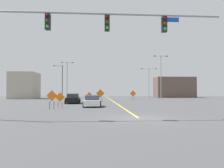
{
  "coord_description": "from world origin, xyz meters",
  "views": [
    {
      "loc": [
        -2.71,
        -13.82,
        1.8
      ],
      "look_at": [
        0.51,
        33.86,
        3.5
      ],
      "focal_mm": 33.12,
      "sensor_mm": 36.0,
      "label": 1
    }
  ],
  "objects_px": {
    "construction_sign_right_lane": "(60,98)",
    "car_black_mid": "(73,99)",
    "street_lamp_mid_right": "(67,77)",
    "construction_sign_median_far": "(133,94)",
    "car_white_distant": "(93,101)",
    "street_lamp_far_left": "(161,74)",
    "street_lamp_near_left": "(62,80)",
    "street_lamp_near_right": "(149,80)",
    "traffic_signal_assembly": "(74,31)",
    "construction_sign_left_lane": "(100,94)",
    "construction_sign_median_near": "(89,96)",
    "construction_sign_left_shoulder": "(52,97)"
  },
  "relations": [
    {
      "from": "street_lamp_near_right",
      "to": "construction_sign_median_near",
      "type": "relative_size",
      "value": 4.78
    },
    {
      "from": "construction_sign_median_near",
      "to": "construction_sign_left_lane",
      "type": "relative_size",
      "value": 0.78
    },
    {
      "from": "street_lamp_mid_right",
      "to": "street_lamp_near_right",
      "type": "xyz_separation_m",
      "value": [
        21.35,
        1.55,
        -0.55
      ]
    },
    {
      "from": "street_lamp_far_left",
      "to": "construction_sign_left_shoulder",
      "type": "xyz_separation_m",
      "value": [
        -17.81,
        -21.02,
        -4.17
      ]
    },
    {
      "from": "construction_sign_right_lane",
      "to": "traffic_signal_assembly",
      "type": "bearing_deg",
      "value": -74.69
    },
    {
      "from": "construction_sign_median_far",
      "to": "street_lamp_near_left",
      "type": "bearing_deg",
      "value": 147.51
    },
    {
      "from": "street_lamp_mid_right",
      "to": "car_white_distant",
      "type": "height_order",
      "value": "street_lamp_mid_right"
    },
    {
      "from": "construction_sign_median_far",
      "to": "construction_sign_right_lane",
      "type": "relative_size",
      "value": 1.19
    },
    {
      "from": "construction_sign_right_lane",
      "to": "car_white_distant",
      "type": "xyz_separation_m",
      "value": [
        3.62,
        0.93,
        -0.43
      ]
    },
    {
      "from": "construction_sign_median_near",
      "to": "construction_sign_median_far",
      "type": "bearing_deg",
      "value": 30.73
    },
    {
      "from": "street_lamp_near_left",
      "to": "construction_sign_median_near",
      "type": "relative_size",
      "value": 4.98
    },
    {
      "from": "traffic_signal_assembly",
      "to": "street_lamp_far_left",
      "type": "distance_m",
      "value": 32.1
    },
    {
      "from": "traffic_signal_assembly",
      "to": "construction_sign_left_shoulder",
      "type": "height_order",
      "value": "traffic_signal_assembly"
    },
    {
      "from": "car_white_distant",
      "to": "street_lamp_near_left",
      "type": "bearing_deg",
      "value": 106.96
    },
    {
      "from": "traffic_signal_assembly",
      "to": "street_lamp_far_left",
      "type": "xyz_separation_m",
      "value": [
        14.71,
        28.53,
        -0.44
      ]
    },
    {
      "from": "construction_sign_median_near",
      "to": "construction_sign_right_lane",
      "type": "relative_size",
      "value": 0.99
    },
    {
      "from": "construction_sign_left_shoulder",
      "to": "car_white_distant",
      "type": "xyz_separation_m",
      "value": [
        4.02,
        3.22,
        -0.6
      ]
    },
    {
      "from": "street_lamp_far_left",
      "to": "construction_sign_right_lane",
      "type": "distance_m",
      "value": 25.93
    },
    {
      "from": "construction_sign_left_lane",
      "to": "construction_sign_median_far",
      "type": "distance_m",
      "value": 9.87
    },
    {
      "from": "street_lamp_mid_right",
      "to": "construction_sign_median_far",
      "type": "distance_m",
      "value": 18.87
    },
    {
      "from": "street_lamp_near_right",
      "to": "construction_sign_left_shoulder",
      "type": "distance_m",
      "value": 37.79
    },
    {
      "from": "street_lamp_far_left",
      "to": "construction_sign_right_lane",
      "type": "height_order",
      "value": "street_lamp_far_left"
    },
    {
      "from": "traffic_signal_assembly",
      "to": "street_lamp_near_right",
      "type": "bearing_deg",
      "value": 69.51
    },
    {
      "from": "construction_sign_left_lane",
      "to": "car_black_mid",
      "type": "relative_size",
      "value": 0.52
    },
    {
      "from": "street_lamp_near_left",
      "to": "construction_sign_left_shoulder",
      "type": "xyz_separation_m",
      "value": [
        4.46,
        -31.03,
        -3.41
      ]
    },
    {
      "from": "street_lamp_near_left",
      "to": "construction_sign_right_lane",
      "type": "relative_size",
      "value": 4.93
    },
    {
      "from": "street_lamp_near_left",
      "to": "street_lamp_far_left",
      "type": "distance_m",
      "value": 24.42
    },
    {
      "from": "street_lamp_near_right",
      "to": "construction_sign_right_lane",
      "type": "distance_m",
      "value": 35.62
    },
    {
      "from": "car_white_distant",
      "to": "street_lamp_mid_right",
      "type": "bearing_deg",
      "value": 104.3
    },
    {
      "from": "street_lamp_near_right",
      "to": "construction_sign_median_far",
      "type": "distance_m",
      "value": 14.27
    },
    {
      "from": "construction_sign_left_lane",
      "to": "car_white_distant",
      "type": "distance_m",
      "value": 10.35
    },
    {
      "from": "construction_sign_right_lane",
      "to": "street_lamp_near_right",
      "type": "bearing_deg",
      "value": 59.84
    },
    {
      "from": "traffic_signal_assembly",
      "to": "construction_sign_left_lane",
      "type": "relative_size",
      "value": 7.39
    },
    {
      "from": "construction_sign_right_lane",
      "to": "street_lamp_near_left",
      "type": "bearing_deg",
      "value": 99.61
    },
    {
      "from": "street_lamp_near_right",
      "to": "construction_sign_right_lane",
      "type": "xyz_separation_m",
      "value": [
        -17.79,
        -30.63,
        -3.76
      ]
    },
    {
      "from": "street_lamp_near_right",
      "to": "street_lamp_far_left",
      "type": "relative_size",
      "value": 0.86
    },
    {
      "from": "construction_sign_right_lane",
      "to": "car_black_mid",
      "type": "relative_size",
      "value": 0.41
    },
    {
      "from": "construction_sign_right_lane",
      "to": "car_black_mid",
      "type": "xyz_separation_m",
      "value": [
        0.52,
        7.72,
        -0.39
      ]
    },
    {
      "from": "construction_sign_left_lane",
      "to": "car_black_mid",
      "type": "height_order",
      "value": "construction_sign_left_lane"
    },
    {
      "from": "street_lamp_far_left",
      "to": "car_white_distant",
      "type": "relative_size",
      "value": 2.38
    },
    {
      "from": "car_white_distant",
      "to": "construction_sign_median_near",
      "type": "bearing_deg",
      "value": 94.2
    },
    {
      "from": "traffic_signal_assembly",
      "to": "construction_sign_median_near",
      "type": "bearing_deg",
      "value": 89.92
    },
    {
      "from": "street_lamp_near_left",
      "to": "car_white_distant",
      "type": "relative_size",
      "value": 2.13
    },
    {
      "from": "street_lamp_mid_right",
      "to": "construction_sign_median_near",
      "type": "bearing_deg",
      "value": -68.45
    },
    {
      "from": "car_white_distant",
      "to": "street_lamp_near_right",
      "type": "bearing_deg",
      "value": 64.48
    },
    {
      "from": "street_lamp_near_right",
      "to": "construction_sign_left_lane",
      "type": "xyz_separation_m",
      "value": [
        -13.16,
        -19.43,
        -3.46
      ]
    },
    {
      "from": "street_lamp_far_left",
      "to": "construction_sign_left_lane",
      "type": "xyz_separation_m",
      "value": [
        -12.76,
        -7.53,
        -4.05
      ]
    },
    {
      "from": "street_lamp_mid_right",
      "to": "construction_sign_median_far",
      "type": "xyz_separation_m",
      "value": [
        14.98,
        -10.71,
        -4.11
      ]
    },
    {
      "from": "street_lamp_near_right",
      "to": "car_white_distant",
      "type": "height_order",
      "value": "street_lamp_near_right"
    },
    {
      "from": "street_lamp_near_left",
      "to": "construction_sign_median_far",
      "type": "relative_size",
      "value": 4.16
    }
  ]
}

